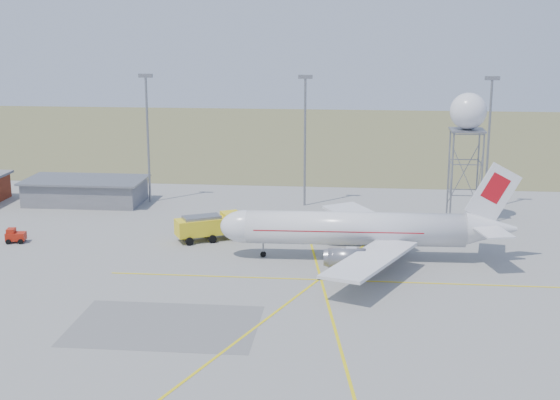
# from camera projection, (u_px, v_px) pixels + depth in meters

# --- Properties ---
(grass_strip) EXTENTS (400.00, 120.00, 0.03)m
(grass_strip) POSITION_uv_depth(u_px,v_px,m) (365.00, 137.00, 194.29)
(grass_strip) COLOR #606537
(grass_strip) RESTS_ON ground
(building_grey) EXTENTS (19.00, 10.00, 3.90)m
(building_grey) POSITION_uv_depth(u_px,v_px,m) (86.00, 191.00, 124.55)
(building_grey) COLOR slate
(building_grey) RESTS_ON ground
(mast_a) EXTENTS (2.20, 0.50, 20.50)m
(mast_a) POSITION_uv_depth(u_px,v_px,m) (147.00, 127.00, 123.23)
(mast_a) COLOR slate
(mast_a) RESTS_ON ground
(mast_b) EXTENTS (2.20, 0.50, 20.50)m
(mast_b) POSITION_uv_depth(u_px,v_px,m) (305.00, 130.00, 120.81)
(mast_b) COLOR slate
(mast_b) RESTS_ON ground
(mast_c) EXTENTS (2.20, 0.50, 20.50)m
(mast_c) POSITION_uv_depth(u_px,v_px,m) (489.00, 132.00, 118.10)
(mast_c) COLOR slate
(mast_c) RESTS_ON ground
(airliner_main) EXTENTS (36.25, 35.25, 12.33)m
(airliner_main) POSITION_uv_depth(u_px,v_px,m) (360.00, 229.00, 95.01)
(airliner_main) COLOR silver
(airliner_main) RESTS_ON ground
(radar_tower) EXTENTS (5.19, 5.19, 18.77)m
(radar_tower) POSITION_uv_depth(u_px,v_px,m) (466.00, 151.00, 110.79)
(radar_tower) COLOR slate
(radar_tower) RESTS_ON ground
(fire_truck) EXTENTS (9.16, 6.66, 3.52)m
(fire_truck) POSITION_uv_depth(u_px,v_px,m) (211.00, 228.00, 103.86)
(fire_truck) COLOR yellow
(fire_truck) RESTS_ON ground
(baggage_tug) EXTENTS (2.69, 2.31, 1.92)m
(baggage_tug) POSITION_uv_depth(u_px,v_px,m) (15.00, 237.00, 102.81)
(baggage_tug) COLOR #A21A0B
(baggage_tug) RESTS_ON ground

